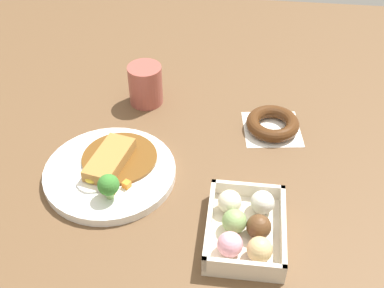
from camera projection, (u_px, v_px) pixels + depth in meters
The scene contains 5 objects.
ground_plane at pixel (155, 171), 0.98m from camera, with size 1.60×1.60×0.00m, color brown.
curry_plate at pixel (110, 171), 0.96m from camera, with size 0.26×0.26×0.07m.
donut_box at pixel (246, 227), 0.84m from camera, with size 0.18×0.13×0.05m.
chocolate_ring_donut at pixel (273, 124), 1.06m from camera, with size 0.14×0.14×0.03m.
coffee_mug at pixel (145, 85), 1.12m from camera, with size 0.08×0.08×0.09m, color #9E4C42.
Camera 1 is at (-0.69, -0.16, 0.68)m, focal length 46.26 mm.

